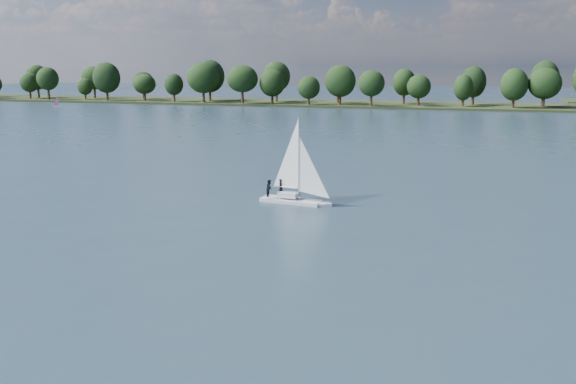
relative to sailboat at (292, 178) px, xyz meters
name	(u,v)px	position (x,y,z in m)	size (l,w,h in m)	color
ground	(353,141)	(-6.10, 56.55, -2.59)	(700.00, 700.00, 0.00)	#233342
far_shore	(422,106)	(-6.10, 168.55, -2.59)	(660.00, 40.00, 1.50)	black
sailboat	(292,178)	(0.00, 0.00, 0.00)	(7.25, 2.91, 9.28)	silver
dinghy_pink	(58,104)	(-124.88, 125.31, -1.49)	(3.08, 2.55, 4.67)	silver
treeline	(400,83)	(-13.66, 164.62, 5.47)	(562.84, 74.00, 17.53)	black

